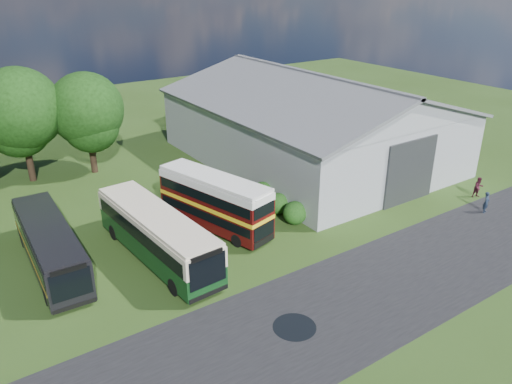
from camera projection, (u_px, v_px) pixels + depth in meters
ground at (282, 289)px, 27.98m from camera, size 120.00×120.00×0.00m
asphalt_road at (359, 297)px, 27.26m from camera, size 60.00×8.00×0.02m
puddle at (294, 327)px, 24.94m from camera, size 2.20×2.20×0.01m
storage_shed at (309, 116)px, 46.13m from camera, size 18.80×24.80×8.15m
tree_mid at (20, 109)px, 40.16m from camera, size 6.80×6.80×9.60m
tree_right_a at (86, 109)px, 42.18m from camera, size 6.26×6.26×8.83m
shrub_front at (295, 223)px, 35.41m from camera, size 1.70×1.70×1.70m
shrub_mid at (278, 212)px, 36.92m from camera, size 1.60×1.60×1.60m
shrub_back at (262, 203)px, 38.44m from camera, size 1.80×1.80×1.80m
bus_green_single at (157, 235)px, 30.32m from camera, size 3.41×11.49×3.13m
bus_maroon_double at (215, 202)px, 34.03m from camera, size 4.46×9.14×3.81m
bus_dark_single at (50, 245)px, 29.40m from camera, size 2.73×10.44×2.86m
visitor_a at (486, 202)px, 36.59m from camera, size 0.68×0.55×1.63m
visitor_b at (478, 188)px, 39.11m from camera, size 0.97×0.86×1.66m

